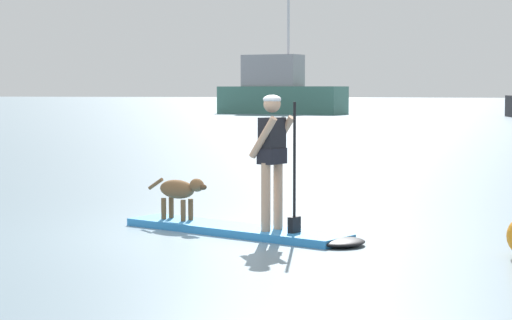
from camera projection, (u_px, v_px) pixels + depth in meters
ground_plane at (235, 233)px, 12.67m from camera, size 400.00×400.00×0.00m
paddleboard at (248, 231)px, 12.52m from camera, size 3.59×1.94×0.10m
person_paddler at (273, 152)px, 12.20m from camera, size 0.68×0.59×1.73m
dog at (180, 191)px, 13.22m from camera, size 1.02×0.47×0.59m
moored_boat_far_port at (279, 92)px, 73.31m from camera, size 10.12×4.74×11.36m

